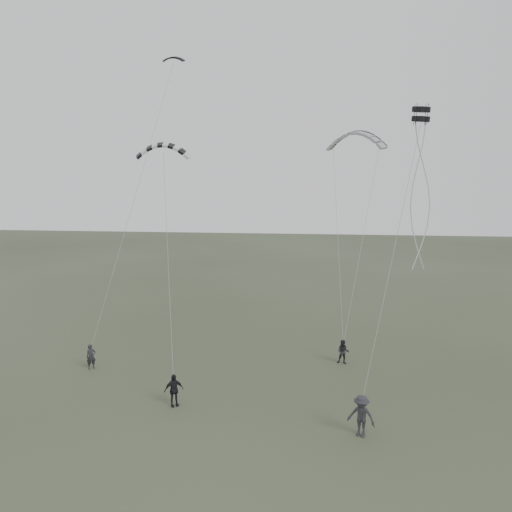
# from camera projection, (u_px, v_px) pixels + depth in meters

# --- Properties ---
(ground) EXTENTS (140.00, 140.00, 0.00)m
(ground) POSITION_uv_depth(u_px,v_px,m) (206.00, 412.00, 24.14)
(ground) COLOR #323926
(ground) RESTS_ON ground
(flyer_left) EXTENTS (0.65, 0.61, 1.48)m
(flyer_left) POSITION_uv_depth(u_px,v_px,m) (91.00, 357.00, 29.34)
(flyer_left) COLOR black
(flyer_left) RESTS_ON ground
(flyer_right) EXTENTS (0.80, 0.67, 1.47)m
(flyer_right) POSITION_uv_depth(u_px,v_px,m) (343.00, 352.00, 30.12)
(flyer_right) COLOR black
(flyer_right) RESTS_ON ground
(flyer_center) EXTENTS (1.03, 0.85, 1.64)m
(flyer_center) POSITION_uv_depth(u_px,v_px,m) (174.00, 390.00, 24.68)
(flyer_center) COLOR black
(flyer_center) RESTS_ON ground
(flyer_far) EXTENTS (1.40, 1.12, 1.89)m
(flyer_far) POSITION_uv_depth(u_px,v_px,m) (361.00, 416.00, 21.82)
(flyer_far) COLOR #26262B
(flyer_far) RESTS_ON ground
(kite_dark_small) EXTENTS (1.44, 0.56, 0.59)m
(kite_dark_small) POSITION_uv_depth(u_px,v_px,m) (173.00, 58.00, 33.15)
(kite_dark_small) COLOR black
(kite_dark_small) RESTS_ON flyer_left
(kite_pale_large) EXTENTS (4.20, 2.88, 1.80)m
(kite_pale_large) POSITION_uv_depth(u_px,v_px,m) (356.00, 133.00, 33.59)
(kite_pale_large) COLOR #95989A
(kite_pale_large) RESTS_ON flyer_right
(kite_striped) EXTENTS (3.14, 1.56, 1.34)m
(kite_striped) POSITION_uv_depth(u_px,v_px,m) (163.00, 145.00, 27.94)
(kite_striped) COLOR black
(kite_striped) RESTS_ON flyer_center
(kite_box) EXTENTS (0.88, 0.89, 0.75)m
(kite_box) POSITION_uv_depth(u_px,v_px,m) (421.00, 114.00, 23.80)
(kite_box) COLOR black
(kite_box) RESTS_ON flyer_far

